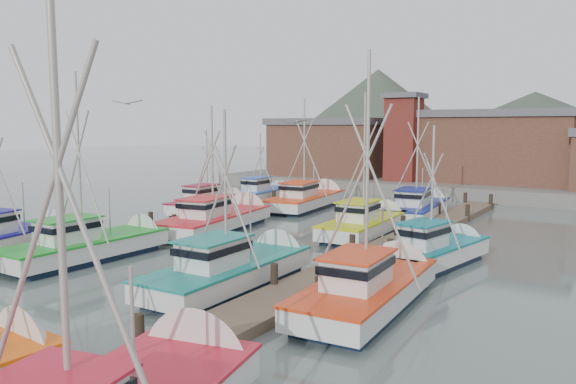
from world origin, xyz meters
The scene contains 21 objects.
ground centered at (0.00, 0.00, 0.00)m, with size 260.00×260.00×0.00m, color #556663.
dock_left centered at (-7.00, 4.04, 0.21)m, with size 2.30×46.00×1.50m.
dock_right centered at (7.00, 4.04, 0.21)m, with size 2.30×46.00×1.50m.
quay centered at (0.00, 37.00, 0.60)m, with size 44.00×16.00×1.20m, color gray.
shed_left centered at (-11.00, 35.00, 4.34)m, with size 12.72×8.48×6.20m.
shed_center centered at (6.00, 37.00, 4.69)m, with size 14.84×9.54×6.90m.
lookout_tower centered at (-2.00, 33.00, 5.55)m, with size 3.60×3.60×8.50m.
distant_hills centered at (-12.76, 122.59, 0.00)m, with size 175.00×140.00×42.00m.
boat_4 centered at (-4.77, -1.88, 0.68)m, with size 3.92×9.01×9.85m.
boat_5 centered at (4.08, -1.88, 0.68)m, with size 3.28×9.10×7.98m.
boat_6 centered at (-10.06, -3.01, 0.68)m, with size 4.40×9.12×8.17m.
boat_7 centered at (9.87, -1.34, 0.69)m, with size 3.97×9.09×9.89m.
boat_8 centered at (-4.59, 7.65, 0.68)m, with size 4.59×10.50×8.74m.
boat_9 centered at (4.15, 10.97, 0.68)m, with size 3.69×8.95×9.22m.
boat_10 centered at (-9.47, 12.79, 0.68)m, with size 2.87×8.04×6.85m.
boat_11 centered at (10.03, 5.72, 0.68)m, with size 3.69×8.11×7.17m.
boat_12 centered at (-4.68, 19.01, 0.68)m, with size 4.29×10.50×9.69m.
boat_13 centered at (4.58, 18.83, 0.68)m, with size 3.92×9.74×9.40m.
boat_14 centered at (-9.63, 19.96, 0.67)m, with size 2.87×8.05×6.53m.
gull_near centered at (-0.85, -3.01, 7.53)m, with size 1.52×0.66×0.24m.
gull_far centered at (4.05, 2.45, 6.73)m, with size 1.55×0.65×0.24m.
Camera 1 is at (17.89, -19.85, 6.54)m, focal length 35.00 mm.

